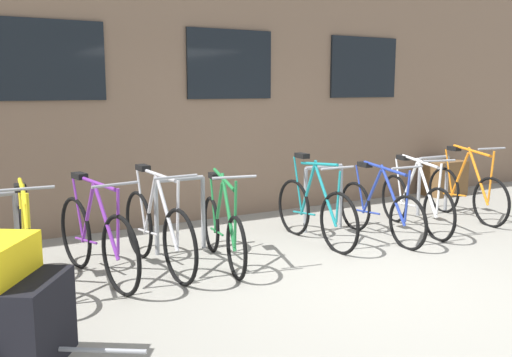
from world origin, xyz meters
TOP-DOWN VIEW (x-y plane):
  - ground_plane at (0.00, 0.00)m, footprint 42.00×42.00m
  - storefront_building at (0.00, 5.74)m, footprint 28.00×5.11m
  - bike_rack at (-0.30, 1.90)m, footprint 6.62×0.05m
  - bicycle_teal at (0.24, 1.45)m, footprint 0.44×1.68m
  - bicycle_orange at (2.86, 1.43)m, footprint 0.45×1.65m
  - bicycle_white at (1.75, 1.31)m, footprint 0.55×1.70m
  - bicycle_purple at (-2.36, 1.42)m, footprint 0.47×1.77m
  - bicycle_silver at (-1.74, 1.44)m, footprint 0.44×1.81m
  - bicycle_green at (-1.07, 1.28)m, footprint 0.48×1.63m
  - bicycle_blue at (1.06, 1.21)m, footprint 0.44×1.68m
  - bicycle_yellow at (-3.00, 1.34)m, footprint 0.44×1.70m
  - planter_box at (4.00, 2.85)m, footprint 0.70×0.44m

SIDE VIEW (x-z plane):
  - ground_plane at x=0.00m, z-range 0.00..0.00m
  - planter_box at x=4.00m, z-range 0.00..0.60m
  - bicycle_green at x=-1.07m, z-range -0.15..0.88m
  - bicycle_blue at x=1.06m, z-range -0.13..0.85m
  - bicycle_white at x=1.75m, z-range -0.13..0.88m
  - bicycle_orange at x=2.86m, z-range -0.16..0.93m
  - bicycle_teal at x=0.24m, z-range -0.15..0.93m
  - bicycle_yellow at x=-3.00m, z-range -0.14..0.93m
  - bicycle_purple at x=-2.36m, z-range -0.11..0.92m
  - bicycle_silver at x=-1.74m, z-range -0.13..0.93m
  - bike_rack at x=-0.30m, z-range 0.09..0.95m
  - storefront_building at x=0.00m, z-range 0.00..4.76m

